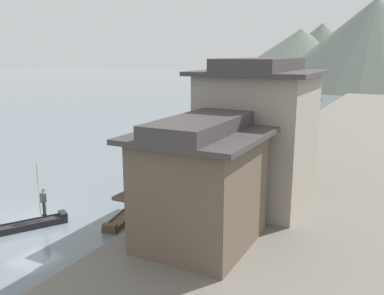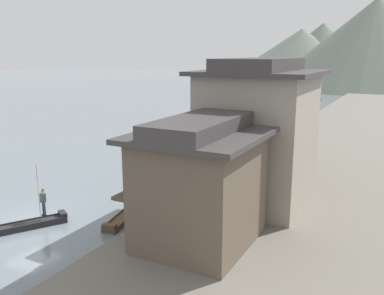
{
  "view_description": "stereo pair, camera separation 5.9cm",
  "coord_description": "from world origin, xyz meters",
  "px_view_note": "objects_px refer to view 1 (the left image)",
  "views": [
    {
      "loc": [
        18.98,
        -15.71,
        9.72
      ],
      "look_at": [
        2.48,
        15.84,
        1.52
      ],
      "focal_mm": 38.47,
      "sensor_mm": 36.0,
      "label": 1
    },
    {
      "loc": [
        19.03,
        -15.68,
        9.72
      ],
      "look_at": [
        2.48,
        15.84,
        1.52
      ],
      "focal_mm": 38.47,
      "sensor_mm": 36.0,
      "label": 2
    }
  ],
  "objects_px": {
    "boat_midriver_drifting": "(126,216)",
    "mooring_post_dock_near": "(183,191)",
    "boat_moored_third": "(289,107)",
    "boat_midriver_upstream": "(219,133)",
    "mooring_post_dock_mid": "(227,167)",
    "boat_moored_far": "(146,170)",
    "boat_foreground_poled": "(19,227)",
    "mooring_post_dock_far": "(260,147)",
    "boat_moored_nearest": "(222,162)",
    "house_waterfront_second": "(258,133)",
    "boat_moored_second": "(311,113)",
    "boatman_person": "(43,199)",
    "house_waterfront_nearest": "(200,183)",
    "house_waterfront_tall": "(277,133)"
  },
  "relations": [
    {
      "from": "boat_moored_second",
      "to": "boat_moored_third",
      "type": "xyz_separation_m",
      "value": [
        -5.34,
        6.76,
        0.0
      ]
    },
    {
      "from": "boatman_person",
      "to": "boat_midriver_upstream",
      "type": "xyz_separation_m",
      "value": [
        -1.97,
        29.33,
        -1.38
      ]
    },
    {
      "from": "boat_moored_nearest",
      "to": "house_waterfront_second",
      "type": "bearing_deg",
      "value": -55.89
    },
    {
      "from": "boat_moored_third",
      "to": "house_waterfront_second",
      "type": "bearing_deg",
      "value": -77.73
    },
    {
      "from": "boatman_person",
      "to": "boat_midriver_upstream",
      "type": "relative_size",
      "value": 0.99
    },
    {
      "from": "house_waterfront_second",
      "to": "boat_midriver_drifting",
      "type": "bearing_deg",
      "value": -143.89
    },
    {
      "from": "boat_foreground_poled",
      "to": "boatman_person",
      "type": "bearing_deg",
      "value": 59.97
    },
    {
      "from": "boat_moored_second",
      "to": "house_waterfront_tall",
      "type": "distance_m",
      "value": 37.23
    },
    {
      "from": "boatman_person",
      "to": "mooring_post_dock_near",
      "type": "distance_m",
      "value": 8.36
    },
    {
      "from": "house_waterfront_tall",
      "to": "mooring_post_dock_far",
      "type": "xyz_separation_m",
      "value": [
        -3.26,
        5.84,
        -2.64
      ]
    },
    {
      "from": "boat_midriver_drifting",
      "to": "mooring_post_dock_near",
      "type": "height_order",
      "value": "mooring_post_dock_near"
    },
    {
      "from": "boat_moored_nearest",
      "to": "mooring_post_dock_near",
      "type": "height_order",
      "value": "mooring_post_dock_near"
    },
    {
      "from": "house_waterfront_second",
      "to": "house_waterfront_tall",
      "type": "xyz_separation_m",
      "value": [
        -0.92,
        7.43,
        -1.3
      ]
    },
    {
      "from": "boatman_person",
      "to": "house_waterfront_nearest",
      "type": "distance_m",
      "value": 9.86
    },
    {
      "from": "boat_moored_far",
      "to": "mooring_post_dock_near",
      "type": "xyz_separation_m",
      "value": [
        6.94,
        -6.11,
        1.05
      ]
    },
    {
      "from": "boatman_person",
      "to": "boat_moored_far",
      "type": "distance_m",
      "value": 12.1
    },
    {
      "from": "boat_moored_second",
      "to": "boat_midriver_drifting",
      "type": "bearing_deg",
      "value": -90.9
    },
    {
      "from": "house_waterfront_second",
      "to": "boat_foreground_poled",
      "type": "bearing_deg",
      "value": -140.66
    },
    {
      "from": "boat_midriver_upstream",
      "to": "house_waterfront_second",
      "type": "distance_m",
      "value": 25.27
    },
    {
      "from": "boat_foreground_poled",
      "to": "house_waterfront_tall",
      "type": "relative_size",
      "value": 0.64
    },
    {
      "from": "boat_midriver_drifting",
      "to": "boat_moored_nearest",
      "type": "bearing_deg",
      "value": 89.27
    },
    {
      "from": "house_waterfront_second",
      "to": "mooring_post_dock_far",
      "type": "xyz_separation_m",
      "value": [
        -4.18,
        13.27,
        -3.94
      ]
    },
    {
      "from": "boat_foreground_poled",
      "to": "house_waterfront_second",
      "type": "distance_m",
      "value": 14.8
    },
    {
      "from": "boat_moored_second",
      "to": "boat_midriver_upstream",
      "type": "height_order",
      "value": "boat_midriver_upstream"
    },
    {
      "from": "boat_foreground_poled",
      "to": "boat_moored_third",
      "type": "xyz_separation_m",
      "value": [
        -0.25,
        59.81,
        -0.01
      ]
    },
    {
      "from": "boat_foreground_poled",
      "to": "mooring_post_dock_far",
      "type": "height_order",
      "value": "mooring_post_dock_far"
    },
    {
      "from": "boat_moored_nearest",
      "to": "boat_moored_far",
      "type": "relative_size",
      "value": 1.08
    },
    {
      "from": "boat_moored_third",
      "to": "mooring_post_dock_near",
      "type": "distance_m",
      "value": 53.19
    },
    {
      "from": "house_waterfront_tall",
      "to": "mooring_post_dock_mid",
      "type": "bearing_deg",
      "value": -146.4
    },
    {
      "from": "boat_moored_nearest",
      "to": "boat_moored_third",
      "type": "distance_m",
      "value": 41.86
    },
    {
      "from": "mooring_post_dock_mid",
      "to": "boat_foreground_poled",
      "type": "bearing_deg",
      "value": -115.18
    },
    {
      "from": "boat_midriver_upstream",
      "to": "mooring_post_dock_mid",
      "type": "height_order",
      "value": "mooring_post_dock_mid"
    },
    {
      "from": "house_waterfront_nearest",
      "to": "boat_moored_third",
      "type": "bearing_deg",
      "value": 100.35
    },
    {
      "from": "boat_moored_nearest",
      "to": "boat_midriver_drifting",
      "type": "height_order",
      "value": "boat_moored_nearest"
    },
    {
      "from": "house_waterfront_nearest",
      "to": "mooring_post_dock_near",
      "type": "xyz_separation_m",
      "value": [
        -3.64,
        4.92,
        -2.52
      ]
    },
    {
      "from": "boat_moored_third",
      "to": "house_waterfront_second",
      "type": "relative_size",
      "value": 0.57
    },
    {
      "from": "boat_moored_far",
      "to": "boat_midriver_drifting",
      "type": "distance_m",
      "value": 10.16
    },
    {
      "from": "boat_moored_nearest",
      "to": "mooring_post_dock_far",
      "type": "xyz_separation_m",
      "value": [
        2.14,
        3.92,
        0.86
      ]
    },
    {
      "from": "boat_moored_third",
      "to": "boat_midriver_upstream",
      "type": "relative_size",
      "value": 1.63
    },
    {
      "from": "boat_midriver_drifting",
      "to": "house_waterfront_nearest",
      "type": "relative_size",
      "value": 0.72
    },
    {
      "from": "mooring_post_dock_mid",
      "to": "house_waterfront_tall",
      "type": "bearing_deg",
      "value": 33.6
    },
    {
      "from": "boatman_person",
      "to": "boat_moored_second",
      "type": "xyz_separation_m",
      "value": [
        4.39,
        51.84,
        -1.4
      ]
    },
    {
      "from": "boat_foreground_poled",
      "to": "boat_midriver_drifting",
      "type": "height_order",
      "value": "boat_foreground_poled"
    },
    {
      "from": "boat_moored_nearest",
      "to": "house_waterfront_tall",
      "type": "height_order",
      "value": "house_waterfront_tall"
    },
    {
      "from": "boat_moored_second",
      "to": "mooring_post_dock_mid",
      "type": "relative_size",
      "value": 5.93
    },
    {
      "from": "boat_midriver_drifting",
      "to": "mooring_post_dock_mid",
      "type": "relative_size",
      "value": 6.29
    },
    {
      "from": "boat_midriver_drifting",
      "to": "mooring_post_dock_mid",
      "type": "xyz_separation_m",
      "value": [
        2.32,
        10.0,
        0.89
      ]
    },
    {
      "from": "boat_moored_second",
      "to": "boat_moored_third",
      "type": "height_order",
      "value": "boat_moored_third"
    },
    {
      "from": "boat_moored_nearest",
      "to": "house_waterfront_second",
      "type": "relative_size",
      "value": 0.53
    },
    {
      "from": "boat_moored_nearest",
      "to": "boat_midriver_drifting",
      "type": "xyz_separation_m",
      "value": [
        -0.18,
        -14.09,
        -0.02
      ]
    }
  ]
}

